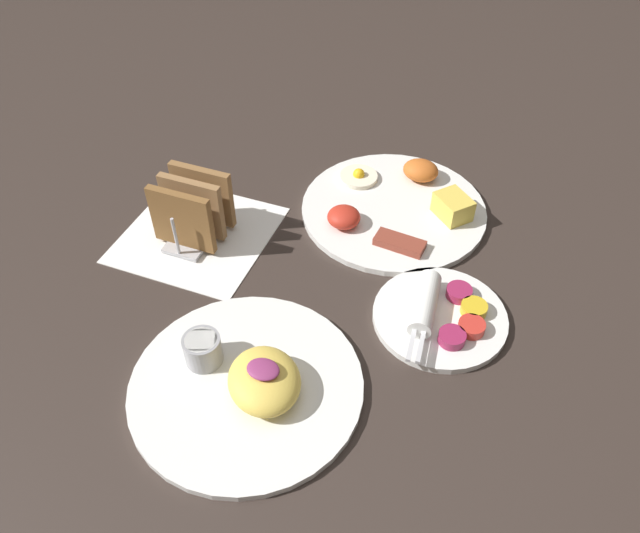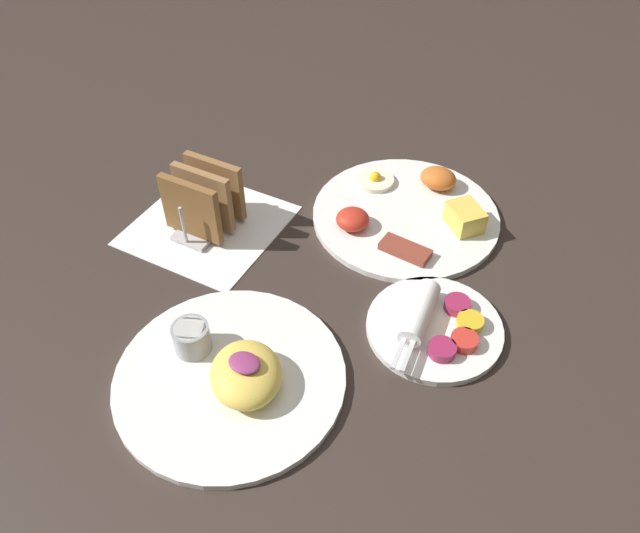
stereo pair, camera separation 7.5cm
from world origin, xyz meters
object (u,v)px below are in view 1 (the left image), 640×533
plate_condiments (440,314)px  toast_rack (193,210)px  plate_foreground (248,381)px  plate_breakfast (396,206)px

plate_condiments → toast_rack: toast_rack is taller
plate_foreground → toast_rack: (-0.20, 0.23, 0.04)m
plate_condiments → toast_rack: 0.40m
plate_foreground → toast_rack: bearing=131.1°
plate_foreground → toast_rack: 0.31m
plate_breakfast → plate_condiments: plate_breakfast is taller
plate_breakfast → plate_foreground: 0.40m
plate_breakfast → plate_foreground: plate_foreground is taller
plate_breakfast → toast_rack: bearing=-148.2°
plate_breakfast → plate_condiments: size_ratio=1.53×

